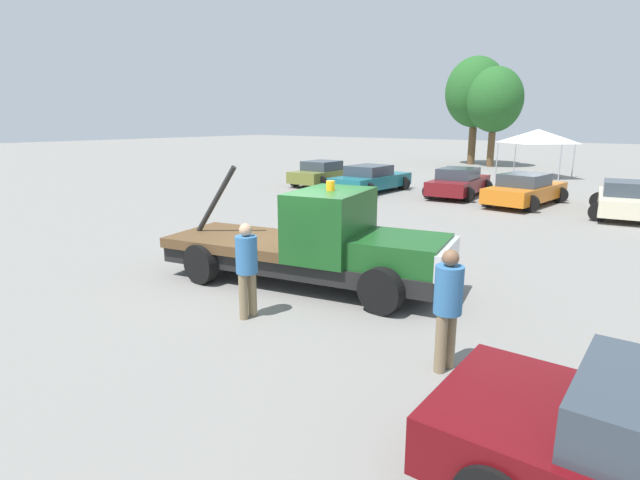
# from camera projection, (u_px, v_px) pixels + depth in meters

# --- Properties ---
(ground_plane) EXTENTS (160.00, 160.00, 0.00)m
(ground_plane) POSITION_uv_depth(u_px,v_px,m) (302.00, 283.00, 10.98)
(ground_plane) COLOR gray
(tow_truck) EXTENTS (6.51, 3.16, 2.51)m
(tow_truck) POSITION_uv_depth(u_px,v_px,m) (317.00, 245.00, 10.61)
(tow_truck) COLOR black
(tow_truck) RESTS_ON ground
(person_near_truck) EXTENTS (0.40, 0.40, 1.78)m
(person_near_truck) POSITION_uv_depth(u_px,v_px,m) (448.00, 302.00, 6.95)
(person_near_truck) COLOR #847051
(person_near_truck) RESTS_ON ground
(person_at_hood) EXTENTS (0.39, 0.39, 1.74)m
(person_at_hood) POSITION_uv_depth(u_px,v_px,m) (247.00, 264.00, 8.85)
(person_at_hood) COLOR #847051
(person_at_hood) RESTS_ON ground
(parked_car_olive) EXTENTS (2.49, 4.34, 1.34)m
(parked_car_olive) POSITION_uv_depth(u_px,v_px,m) (324.00, 173.00, 27.29)
(parked_car_olive) COLOR olive
(parked_car_olive) RESTS_ON ground
(parked_car_teal) EXTENTS (2.51, 4.83, 1.34)m
(parked_car_teal) POSITION_uv_depth(u_px,v_px,m) (371.00, 179.00, 24.65)
(parked_car_teal) COLOR #196670
(parked_car_teal) RESTS_ON ground
(parked_car_maroon) EXTENTS (2.66, 4.74, 1.34)m
(parked_car_maroon) POSITION_uv_depth(u_px,v_px,m) (459.00, 183.00, 23.29)
(parked_car_maroon) COLOR maroon
(parked_car_maroon) RESTS_ON ground
(parked_car_orange) EXTENTS (2.72, 4.90, 1.34)m
(parked_car_orange) POSITION_uv_depth(u_px,v_px,m) (525.00, 190.00, 20.87)
(parked_car_orange) COLOR orange
(parked_car_orange) RESTS_ON ground
(parked_car_cream) EXTENTS (2.95, 4.50, 1.34)m
(parked_car_cream) POSITION_uv_depth(u_px,v_px,m) (629.00, 200.00, 18.28)
(parked_car_cream) COLOR beige
(parked_car_cream) RESTS_ON ground
(canopy_tent_white) EXTENTS (3.65, 3.65, 2.96)m
(canopy_tent_white) POSITION_uv_depth(u_px,v_px,m) (538.00, 136.00, 30.38)
(canopy_tent_white) COLOR #9E9EA3
(canopy_tent_white) RESTS_ON ground
(tree_left) EXTENTS (4.67, 4.67, 8.33)m
(tree_left) POSITION_uv_depth(u_px,v_px,m) (476.00, 93.00, 39.12)
(tree_left) COLOR brown
(tree_left) RESTS_ON ground
(tree_center) EXTENTS (4.13, 4.13, 7.37)m
(tree_center) POSITION_uv_depth(u_px,v_px,m) (495.00, 100.00, 37.29)
(tree_center) COLOR brown
(tree_center) RESTS_ON ground
(traffic_cone) EXTENTS (0.40, 0.40, 0.55)m
(traffic_cone) POSITION_uv_depth(u_px,v_px,m) (443.00, 248.00, 12.98)
(traffic_cone) COLOR black
(traffic_cone) RESTS_ON ground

